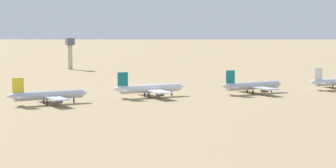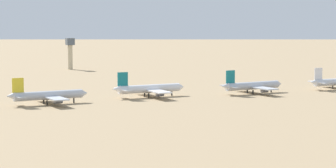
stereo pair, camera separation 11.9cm
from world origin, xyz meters
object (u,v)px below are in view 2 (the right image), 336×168
Objects in this scene: parked_jet_teal_4 at (149,89)px; parked_jet_yellow_3 at (48,95)px; control_tower at (70,51)px; parked_jet_teal_5 at (252,86)px.

parked_jet_yellow_3 is at bearing -175.16° from parked_jet_teal_4.
parked_jet_teal_4 is at bearing -94.64° from control_tower.
parked_jet_yellow_3 is at bearing -109.82° from control_tower.
control_tower is (13.57, 167.24, 8.87)m from parked_jet_teal_4.
parked_jet_yellow_3 is 184.19m from control_tower.
parked_jet_teal_5 is (50.29, -7.54, -0.09)m from parked_jet_teal_4.
parked_jet_teal_5 is (99.12, -1.71, -0.03)m from parked_jet_yellow_3.
parked_jet_teal_5 is 1.67× the size of control_tower.
parked_jet_yellow_3 is 49.17m from parked_jet_teal_4.
parked_jet_yellow_3 is 1.01× the size of parked_jet_teal_5.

